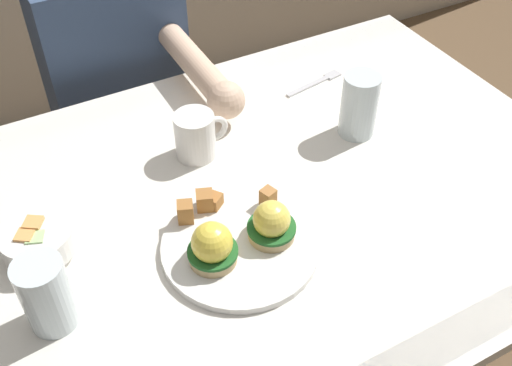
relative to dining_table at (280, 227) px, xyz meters
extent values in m
cube|color=white|center=(0.00, 0.00, 0.09)|extent=(1.20, 0.90, 0.03)
cube|color=#4C6BB7|center=(0.00, -0.40, 0.10)|extent=(1.20, 0.06, 0.00)
cube|color=#4C6BB7|center=(0.00, 0.40, 0.10)|extent=(1.20, 0.06, 0.00)
cube|color=brown|center=(0.55, 0.40, -0.28)|extent=(0.06, 0.06, 0.71)
cylinder|color=white|center=(-0.14, -0.09, 0.11)|extent=(0.27, 0.27, 0.01)
cylinder|color=tan|center=(-0.19, -0.10, 0.13)|extent=(0.08, 0.08, 0.02)
cylinder|color=#236028|center=(-0.19, -0.10, 0.14)|extent=(0.08, 0.08, 0.01)
sphere|color=yellow|center=(-0.19, -0.10, 0.16)|extent=(0.07, 0.07, 0.07)
cylinder|color=tan|center=(-0.08, -0.10, 0.13)|extent=(0.08, 0.08, 0.02)
cylinder|color=#236028|center=(-0.08, -0.10, 0.14)|extent=(0.08, 0.08, 0.01)
sphere|color=#F7DB56|center=(-0.08, -0.10, 0.16)|extent=(0.06, 0.06, 0.06)
cube|color=#AD7038|center=(-0.19, 0.00, 0.14)|extent=(0.04, 0.04, 0.04)
cube|color=#AD7038|center=(-0.14, 0.01, 0.13)|extent=(0.04, 0.04, 0.02)
cube|color=#B77A42|center=(-0.05, -0.04, 0.14)|extent=(0.03, 0.03, 0.04)
cube|color=#AD7038|center=(-0.15, 0.01, 0.14)|extent=(0.04, 0.04, 0.03)
cylinder|color=white|center=(-0.44, 0.06, 0.11)|extent=(0.10, 0.10, 0.01)
cylinder|color=white|center=(-0.44, 0.06, 0.14)|extent=(0.12, 0.12, 0.04)
cube|color=#F4A85B|center=(-0.43, 0.07, 0.15)|extent=(0.04, 0.04, 0.03)
cube|color=#F4A85B|center=(-0.45, 0.05, 0.15)|extent=(0.04, 0.04, 0.03)
cube|color=#B7E093|center=(-0.44, 0.04, 0.15)|extent=(0.04, 0.04, 0.03)
cube|color=#F4A85B|center=(-0.42, 0.07, 0.14)|extent=(0.03, 0.03, 0.03)
cylinder|color=white|center=(-0.10, 0.17, 0.15)|extent=(0.08, 0.08, 0.09)
cylinder|color=black|center=(-0.10, 0.17, 0.20)|extent=(0.07, 0.07, 0.01)
torus|color=white|center=(-0.06, 0.17, 0.16)|extent=(0.06, 0.01, 0.06)
cube|color=silver|center=(0.22, 0.26, 0.11)|extent=(0.12, 0.03, 0.00)
cube|color=silver|center=(0.30, 0.27, 0.11)|extent=(0.04, 0.03, 0.00)
cylinder|color=silver|center=(-0.45, -0.09, 0.17)|extent=(0.07, 0.07, 0.13)
cylinder|color=silver|center=(-0.45, -0.09, 0.15)|extent=(0.07, 0.07, 0.10)
cylinder|color=silver|center=(0.22, 0.08, 0.17)|extent=(0.07, 0.07, 0.14)
cylinder|color=silver|center=(0.22, 0.08, 0.15)|extent=(0.07, 0.07, 0.09)
cylinder|color=#33333D|center=(-0.21, 0.53, -0.41)|extent=(0.11, 0.11, 0.45)
cylinder|color=#33333D|center=(-0.03, 0.53, -0.41)|extent=(0.11, 0.11, 0.45)
cube|color=#384C70|center=(-0.12, 0.63, 0.07)|extent=(0.34, 0.20, 0.50)
cylinder|color=beige|center=(0.00, 0.38, 0.17)|extent=(0.06, 0.30, 0.06)
sphere|color=beige|center=(0.00, 0.23, 0.17)|extent=(0.08, 0.08, 0.08)
camera|label=1|loc=(-0.43, -0.70, 0.90)|focal=42.34mm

